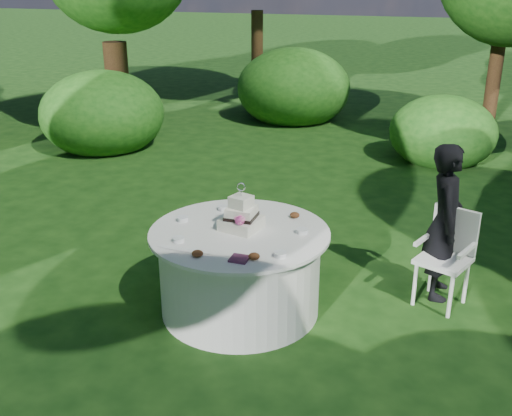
# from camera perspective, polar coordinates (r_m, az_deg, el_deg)

# --- Properties ---
(ground) EXTENTS (80.00, 80.00, 0.00)m
(ground) POSITION_cam_1_polar(r_m,az_deg,el_deg) (5.49, -1.51, -9.57)
(ground) COLOR black
(ground) RESTS_ON ground
(napkins) EXTENTS (0.14, 0.14, 0.02)m
(napkins) POSITION_cam_1_polar(r_m,az_deg,el_deg) (4.63, -1.60, -4.85)
(napkins) COLOR #4C203C
(napkins) RESTS_ON table
(feather_plume) EXTENTS (0.48, 0.07, 0.01)m
(feather_plume) POSITION_cam_1_polar(r_m,az_deg,el_deg) (4.81, -6.90, -3.96)
(feather_plume) COLOR white
(feather_plume) RESTS_ON table
(guest) EXTENTS (0.38, 0.55, 1.46)m
(guest) POSITION_cam_1_polar(r_m,az_deg,el_deg) (5.68, 17.57, -1.29)
(guest) COLOR black
(guest) RESTS_ON ground
(table) EXTENTS (1.56, 1.56, 0.77)m
(table) POSITION_cam_1_polar(r_m,az_deg,el_deg) (5.30, -1.55, -5.97)
(table) COLOR silver
(table) RESTS_ON ground
(cake) EXTENTS (0.36, 0.36, 0.42)m
(cake) POSITION_cam_1_polar(r_m,az_deg,el_deg) (5.13, -1.41, -0.83)
(cake) COLOR silver
(cake) RESTS_ON table
(chair) EXTENTS (0.54, 0.54, 0.89)m
(chair) POSITION_cam_1_polar(r_m,az_deg,el_deg) (5.65, 17.81, -3.81)
(chair) COLOR white
(chair) RESTS_ON ground
(votives) EXTENTS (1.18, 0.89, 0.04)m
(votives) POSITION_cam_1_polar(r_m,az_deg,el_deg) (5.12, -2.29, -2.04)
(votives) COLOR white
(votives) RESTS_ON table
(petal_cups) EXTENTS (0.60, 1.10, 0.05)m
(petal_cups) POSITION_cam_1_polar(r_m,az_deg,el_deg) (4.90, -0.48, -3.08)
(petal_cups) COLOR #562D16
(petal_cups) RESTS_ON table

